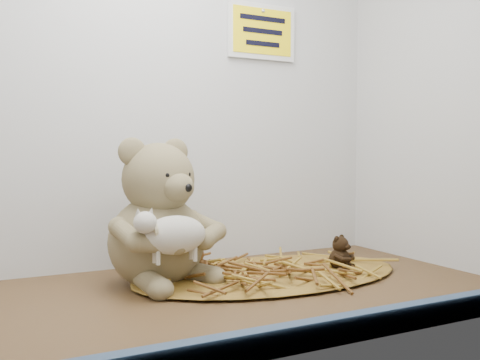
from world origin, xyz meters
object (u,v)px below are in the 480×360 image
main_teddy (157,211)px  mini_teddy_tan (197,260)px  mini_teddy_brown (340,250)px  toy_lamb (175,235)px

main_teddy → mini_teddy_tan: 12.64cm
mini_teddy_tan → mini_teddy_brown: bearing=13.3°
main_teddy → mini_teddy_tan: size_ratio=4.56×
main_teddy → mini_teddy_brown: 39.83cm
toy_lamb → mini_teddy_tan: bearing=48.4°
mini_teddy_tan → mini_teddy_brown: size_ratio=0.88×
main_teddy → mini_teddy_brown: bearing=-30.5°
mini_teddy_tan → main_teddy: bearing=-165.8°
main_teddy → mini_teddy_brown: (37.78, -8.32, -9.52)cm
toy_lamb → mini_teddy_brown: 38.33cm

